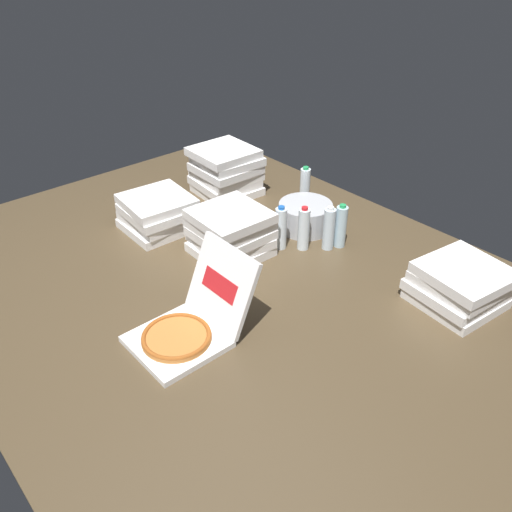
# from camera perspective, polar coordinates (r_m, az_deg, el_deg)

# --- Properties ---
(ground_plane) EXTENTS (3.20, 2.40, 0.02)m
(ground_plane) POSITION_cam_1_polar(r_m,az_deg,el_deg) (2.60, -2.47, -3.06)
(ground_plane) COLOR #4C3D28
(open_pizza_box) EXTENTS (0.35, 0.50, 0.36)m
(open_pizza_box) POSITION_cam_1_polar(r_m,az_deg,el_deg) (2.25, -7.10, -7.16)
(open_pizza_box) COLOR white
(open_pizza_box) RESTS_ON ground_plane
(pizza_stack_center_far) EXTENTS (0.39, 0.39, 0.25)m
(pizza_stack_center_far) POSITION_cam_1_polar(r_m,az_deg,el_deg) (2.76, -2.78, 2.57)
(pizza_stack_center_far) COLOR white
(pizza_stack_center_far) RESTS_ON ground_plane
(pizza_stack_right_mid) EXTENTS (0.42, 0.40, 0.20)m
(pizza_stack_right_mid) POSITION_cam_1_polar(r_m,az_deg,el_deg) (2.58, 21.09, -2.96)
(pizza_stack_right_mid) COLOR white
(pizza_stack_right_mid) RESTS_ON ground_plane
(pizza_stack_right_near) EXTENTS (0.39, 0.38, 0.20)m
(pizza_stack_right_near) POSITION_cam_1_polar(r_m,az_deg,el_deg) (3.04, -10.51, 4.57)
(pizza_stack_right_near) COLOR white
(pizza_stack_right_near) RESTS_ON ground_plane
(pizza_stack_left_near) EXTENTS (0.39, 0.40, 0.30)m
(pizza_stack_left_near) POSITION_cam_1_polar(r_m,az_deg,el_deg) (3.39, -3.28, 9.13)
(pizza_stack_left_near) COLOR white
(pizza_stack_left_near) RESTS_ON ground_plane
(ice_bucket) EXTENTS (0.30, 0.30, 0.15)m
(ice_bucket) POSITION_cam_1_polar(r_m,az_deg,el_deg) (3.02, 5.32, 4.31)
(ice_bucket) COLOR #B7BABF
(ice_bucket) RESTS_ON ground_plane
(water_bottle_0) EXTENTS (0.06, 0.06, 0.25)m
(water_bottle_0) POSITION_cam_1_polar(r_m,az_deg,el_deg) (2.85, 9.13, 3.17)
(water_bottle_0) COLOR silver
(water_bottle_0) RESTS_ON ground_plane
(water_bottle_1) EXTENTS (0.06, 0.06, 0.25)m
(water_bottle_1) POSITION_cam_1_polar(r_m,az_deg,el_deg) (2.81, 5.10, 2.96)
(water_bottle_1) COLOR white
(water_bottle_1) RESTS_ON ground_plane
(water_bottle_2) EXTENTS (0.06, 0.06, 0.25)m
(water_bottle_2) POSITION_cam_1_polar(r_m,az_deg,el_deg) (3.26, 5.29, 7.46)
(water_bottle_2) COLOR white
(water_bottle_2) RESTS_ON ground_plane
(water_bottle_3) EXTENTS (0.06, 0.06, 0.25)m
(water_bottle_3) POSITION_cam_1_polar(r_m,az_deg,el_deg) (2.82, 7.86, 2.94)
(water_bottle_3) COLOR silver
(water_bottle_3) RESTS_ON ground_plane
(water_bottle_4) EXTENTS (0.06, 0.06, 0.25)m
(water_bottle_4) POSITION_cam_1_polar(r_m,az_deg,el_deg) (2.80, 2.69, 3.01)
(water_bottle_4) COLOR white
(water_bottle_4) RESTS_ON ground_plane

